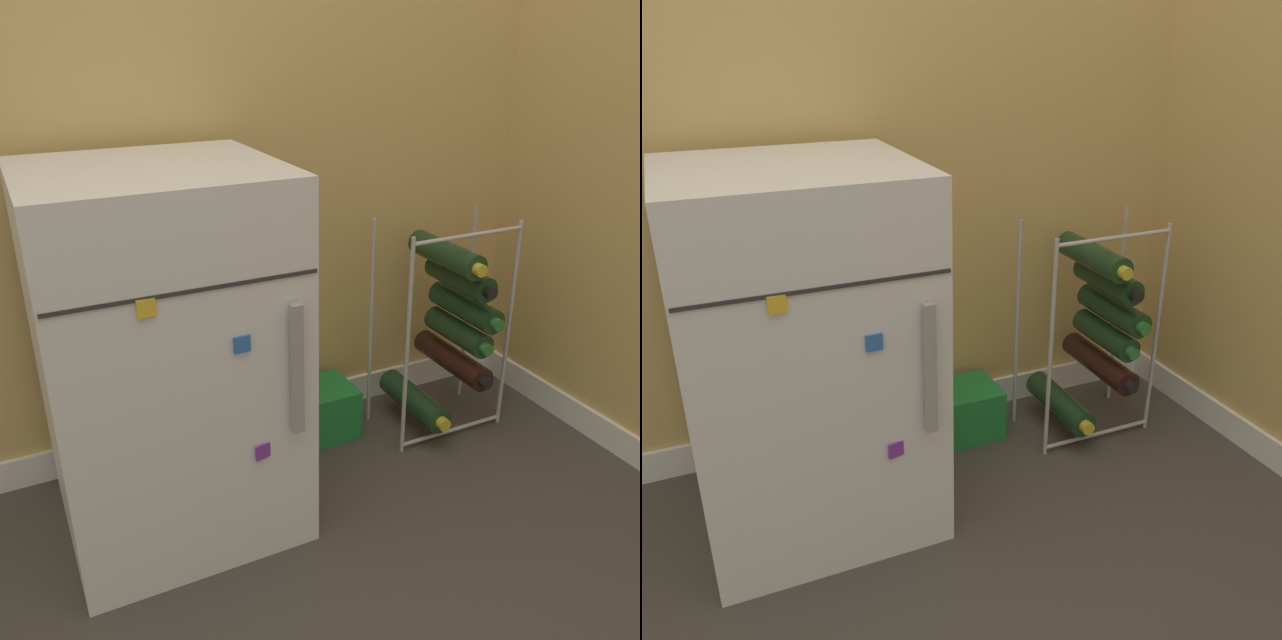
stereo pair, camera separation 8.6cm
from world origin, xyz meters
TOP-DOWN VIEW (x-y plane):
  - ground_plane at (0.00, 0.00)m, footprint 14.00×14.00m
  - mini_fridge at (-0.28, 0.39)m, footprint 0.55×0.54m
  - wine_rack at (0.59, 0.46)m, footprint 0.38×0.33m
  - soda_box at (0.17, 0.57)m, footprint 0.27×0.18m

SIDE VIEW (x-z plane):
  - ground_plane at x=0.00m, z-range 0.00..0.00m
  - soda_box at x=0.17m, z-range 0.00..0.16m
  - wine_rack at x=0.59m, z-range 0.00..0.66m
  - mini_fridge at x=-0.28m, z-range 0.00..0.90m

